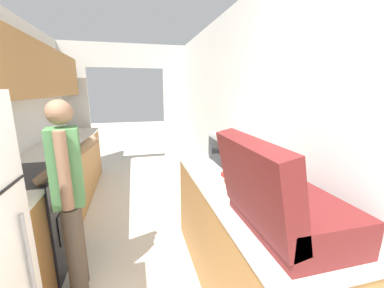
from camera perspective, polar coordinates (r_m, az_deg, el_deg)
wall_right at (r=2.39m, az=13.84°, el=3.47°), size 0.06×6.94×2.50m
wall_far_with_doorway at (r=4.99m, az=-15.39°, el=10.19°), size 2.76×0.06×2.50m
counter_left at (r=3.72m, az=-28.76°, el=-7.08°), size 0.62×3.44×0.91m
counter_right at (r=2.09m, az=11.31°, el=-21.52°), size 0.62×1.88×0.91m
range_oven at (r=2.70m, az=-34.80°, el=-15.15°), size 0.66×0.75×1.05m
person at (r=2.05m, az=-27.51°, el=-11.35°), size 0.51×0.41×1.57m
suitcase at (r=1.32m, az=20.22°, el=-13.02°), size 0.53×0.65×0.50m
microwave at (r=2.28m, az=9.59°, el=-1.57°), size 0.33×0.46×0.31m
book_stack at (r=1.84m, az=12.22°, el=-8.68°), size 0.25×0.32×0.10m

